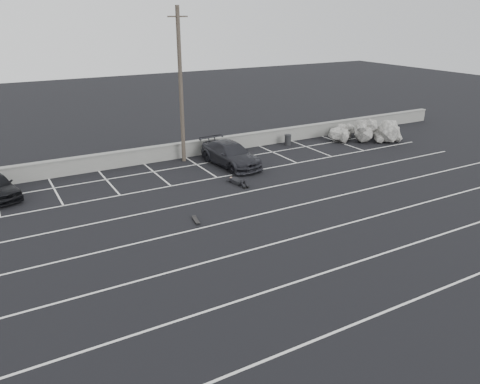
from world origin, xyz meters
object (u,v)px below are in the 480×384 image
trash_bin (288,140)px  person (236,179)px  car_right (230,154)px  riprap_pile (368,133)px  utility_pole (181,86)px  skateboard (196,220)px

trash_bin → person: (-7.51, -5.38, -0.19)m
car_right → riprap_pile: bearing=-3.6°
utility_pole → car_right: bearing=-46.7°
car_right → trash_bin: size_ratio=6.36×
car_right → utility_pole: 5.38m
person → skateboard: bearing=-142.7°
person → skateboard: person is taller
riprap_pile → skateboard: bearing=-158.0°
car_right → riprap_pile: (12.37, 0.30, -0.13)m
utility_pole → riprap_pile: bearing=-8.2°
utility_pole → skateboard: utility_pole is taller
car_right → person: 3.47m
trash_bin → skateboard: bearing=-142.0°
person → skateboard: 5.77m
utility_pole → skateboard: size_ratio=12.36×
riprap_pile → person: (-13.74, -3.45, -0.40)m
car_right → person: car_right is taller
riprap_pile → skateboard: (-18.04, -7.29, -0.55)m
trash_bin → person: 9.24m
riprap_pile → trash_bin: bearing=162.8°
utility_pole → person: bearing=-80.7°
utility_pole → trash_bin: (8.42, -0.19, -4.57)m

